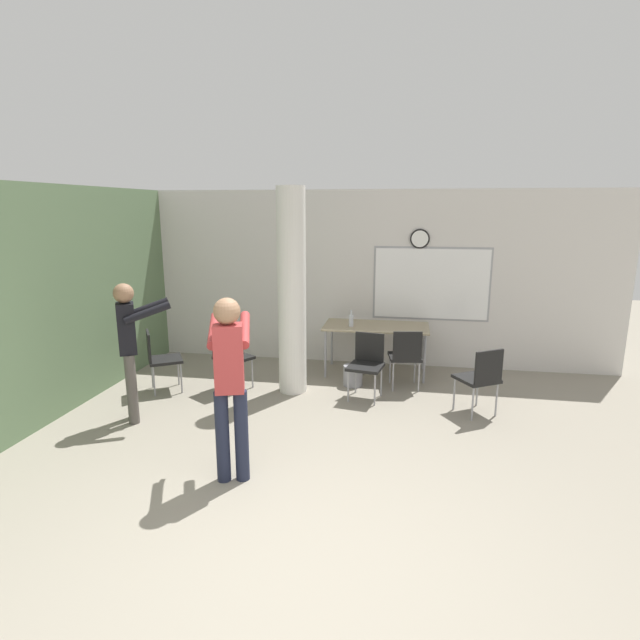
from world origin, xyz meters
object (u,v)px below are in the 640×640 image
Objects in this scene: folding_table at (376,329)px; chair_mid_room at (481,376)px; chair_by_left_wall at (160,356)px; chair_near_pillar at (229,355)px; chair_table_right at (406,354)px; person_watching_back at (130,342)px; bottle_on_table at (351,320)px; chair_table_front at (367,361)px; person_playing_front at (230,375)px.

folding_table is 1.82× the size of chair_mid_room.
chair_by_left_wall is 4.27m from chair_mid_room.
chair_near_pillar is 1.00× the size of chair_table_right.
bottle_on_table is at bearing 42.20° from person_watching_back.
chair_near_pillar and chair_table_front have the same top height.
chair_near_pillar is 1.50m from person_watching_back.
person_watching_back is at bearing -152.63° from chair_table_right.
person_playing_front is (-2.49, -1.94, 0.52)m from chair_mid_room.
bottle_on_table is 2.18m from chair_mid_room.
chair_near_pillar is at bearing 14.00° from chair_by_left_wall.
chair_table_right is (3.36, 0.69, 0.00)m from chair_by_left_wall.
chair_table_front is at bearing 5.48° from chair_by_left_wall.
bottle_on_table is at bearing 24.92° from chair_by_left_wall.
chair_table_right is 3.63m from person_watching_back.
folding_table is 1.82× the size of chair_by_left_wall.
chair_table_front is 2.60m from person_playing_front.
chair_mid_room is at bearing 38.00° from person_playing_front.
bottle_on_table is at bearing 30.53° from chair_near_pillar.
chair_by_left_wall is at bearing -166.00° from chair_near_pillar.
chair_table_right is (2.43, 0.45, 0.00)m from chair_near_pillar.
bottle_on_table is 1.89m from chair_near_pillar.
person_watching_back reaches higher than chair_near_pillar.
chair_near_pillar is 1.92m from chair_table_front.
folding_table is at bearing 134.55° from chair_mid_room.
chair_by_left_wall is 1.00× the size of chair_mid_room.
person_playing_front is (-1.07, -2.31, 0.52)m from chair_table_front.
bottle_on_table is at bearing -160.94° from folding_table.
person_watching_back is (0.17, -0.97, 0.48)m from chair_by_left_wall.
folding_table is at bearing 126.60° from chair_table_right.
chair_table_front is at bearing -70.44° from bottle_on_table.
chair_by_left_wall is 1.00× the size of chair_table_front.
chair_mid_room is at bearing -5.49° from chair_near_pillar.
person_watching_back is at bearing -140.29° from folding_table.
chair_near_pillar is at bearing 110.64° from person_playing_front.
chair_near_pillar is at bearing -169.42° from chair_table_right.
person_playing_front reaches higher than chair_by_left_wall.
chair_by_left_wall and chair_mid_room have the same top height.
chair_by_left_wall is at bearing -174.52° from chair_table_front.
chair_mid_room is 0.52× the size of person_watching_back.
chair_near_pillar is (0.93, 0.23, 0.00)m from chair_by_left_wall.
person_watching_back is (-0.76, -1.20, 0.48)m from chair_near_pillar.
chair_by_left_wall is at bearing 178.80° from chair_mid_room.
chair_near_pillar is at bearing -151.46° from folding_table.
bottle_on_table is 1.03m from chair_table_right.
chair_by_left_wall and chair_near_pillar have the same top height.
bottle_on_table is 3.19m from person_watching_back.
person_watching_back is at bearing -137.80° from bottle_on_table.
bottle_on_table is 0.29× the size of chair_by_left_wall.
bottle_on_table is at bearing 149.49° from chair_table_right.
person_playing_front is (-1.58, -2.72, 0.52)m from chair_table_right.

